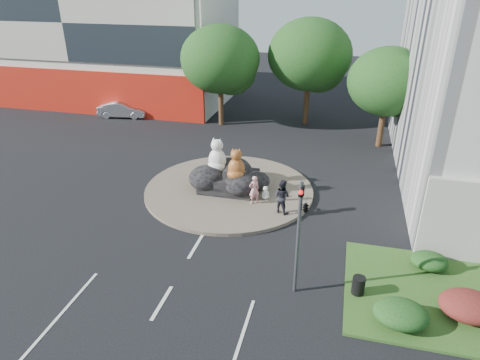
# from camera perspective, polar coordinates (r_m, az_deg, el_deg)

# --- Properties ---
(ground) EXTENTS (120.00, 120.00, 0.00)m
(ground) POSITION_cam_1_polar(r_m,az_deg,el_deg) (17.88, -10.37, -15.82)
(ground) COLOR black
(ground) RESTS_ON ground
(roundabout_island) EXTENTS (10.00, 10.00, 0.20)m
(roundabout_island) POSITION_cam_1_polar(r_m,az_deg,el_deg) (25.63, -1.47, -1.27)
(roundabout_island) COLOR brown
(roundabout_island) RESTS_ON ground
(rock_plinth) EXTENTS (3.20, 2.60, 0.90)m
(rock_plinth) POSITION_cam_1_polar(r_m,az_deg,el_deg) (25.38, -1.49, -0.16)
(rock_plinth) COLOR black
(rock_plinth) RESTS_ON roundabout_island
(shophouse_block) EXTENTS (25.20, 12.30, 17.40)m
(shophouse_block) POSITION_cam_1_polar(r_m,az_deg,el_deg) (46.98, -17.90, 17.82)
(shophouse_block) COLOR beige
(shophouse_block) RESTS_ON ground
(grass_verge) EXTENTS (10.00, 6.00, 0.12)m
(grass_verge) POSITION_cam_1_polar(r_m,az_deg,el_deg) (19.85, 28.78, -14.07)
(grass_verge) COLOR #284A18
(grass_verge) RESTS_ON ground
(tree_left) EXTENTS (6.46, 6.46, 8.27)m
(tree_left) POSITION_cam_1_polar(r_m,az_deg,el_deg) (36.10, -2.52, 15.38)
(tree_left) COLOR #382314
(tree_left) RESTS_ON ground
(tree_mid) EXTENTS (6.84, 6.84, 8.76)m
(tree_mid) POSITION_cam_1_polar(r_m,az_deg,el_deg) (36.69, 9.36, 15.74)
(tree_mid) COLOR #382314
(tree_mid) RESTS_ON ground
(tree_right) EXTENTS (5.70, 5.70, 7.30)m
(tree_right) POSITION_cam_1_polar(r_m,az_deg,el_deg) (32.94, 19.18, 11.91)
(tree_right) COLOR #382314
(tree_right) RESTS_ON ground
(hedge_near_green) EXTENTS (2.00, 1.60, 0.90)m
(hedge_near_green) POSITION_cam_1_polar(r_m,az_deg,el_deg) (17.35, 20.67, -16.38)
(hedge_near_green) COLOR #103413
(hedge_near_green) RESTS_ON grass_verge
(hedge_red) EXTENTS (2.20, 1.76, 0.99)m
(hedge_red) POSITION_cam_1_polar(r_m,az_deg,el_deg) (18.63, 28.28, -14.60)
(hedge_red) COLOR #4C1614
(hedge_red) RESTS_ON grass_verge
(hedge_back_green) EXTENTS (1.60, 1.28, 0.72)m
(hedge_back_green) POSITION_cam_1_polar(r_m,az_deg,el_deg) (20.65, 23.93, -9.84)
(hedge_back_green) COLOR #103413
(hedge_back_green) RESTS_ON grass_verge
(traffic_light) EXTENTS (0.44, 1.24, 5.00)m
(traffic_light) POSITION_cam_1_polar(r_m,az_deg,el_deg) (16.20, 8.31, -4.64)
(traffic_light) COLOR #595B60
(traffic_light) RESTS_ON ground
(cat_white) EXTENTS (1.45, 1.31, 2.10)m
(cat_white) POSITION_cam_1_polar(r_m,az_deg,el_deg) (25.26, -3.06, 3.40)
(cat_white) COLOR silver
(cat_white) RESTS_ON rock_plinth
(cat_tabby) EXTENTS (1.19, 1.05, 1.88)m
(cat_tabby) POSITION_cam_1_polar(r_m,az_deg,el_deg) (24.29, -0.49, 2.22)
(cat_tabby) COLOR #AA6923
(cat_tabby) RESTS_ON rock_plinth
(kitten_calico) EXTENTS (0.81, 0.79, 1.02)m
(kitten_calico) POSITION_cam_1_polar(r_m,az_deg,el_deg) (24.87, -4.78, -0.67)
(kitten_calico) COLOR beige
(kitten_calico) RESTS_ON roundabout_island
(kitten_white) EXTENTS (0.62, 0.59, 0.81)m
(kitten_white) POSITION_cam_1_polar(r_m,az_deg,el_deg) (24.25, 3.41, -1.64)
(kitten_white) COLOR silver
(kitten_white) RESTS_ON roundabout_island
(pedestrian_pink) EXTENTS (0.72, 0.68, 1.66)m
(pedestrian_pink) POSITION_cam_1_polar(r_m,az_deg,el_deg) (23.57, 1.89, -1.29)
(pedestrian_pink) COLOR #CF8689
(pedestrian_pink) RESTS_ON roundabout_island
(pedestrian_dark) EXTENTS (1.13, 1.02, 1.90)m
(pedestrian_dark) POSITION_cam_1_polar(r_m,az_deg,el_deg) (22.71, 5.59, -2.18)
(pedestrian_dark) COLOR black
(pedestrian_dark) RESTS_ON roundabout_island
(parked_car) EXTENTS (4.54, 2.18, 1.43)m
(parked_car) POSITION_cam_1_polar(r_m,az_deg,el_deg) (40.54, -15.35, 9.07)
(parked_car) COLOR #A7A9AF
(parked_car) RESTS_ON ground
(litter_bin) EXTENTS (0.55, 0.55, 0.76)m
(litter_bin) POSITION_cam_1_polar(r_m,az_deg,el_deg) (18.26, 15.51, -13.38)
(litter_bin) COLOR black
(litter_bin) RESTS_ON grass_verge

